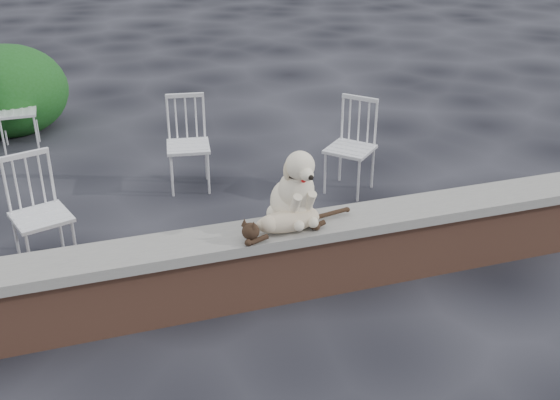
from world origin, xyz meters
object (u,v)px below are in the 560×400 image
object	(u,v)px
cat	(288,220)
chair_d	(350,147)
chair_b	(188,145)
chair_e	(17,110)
chair_a	(41,215)
dog	(292,183)

from	to	relation	value
cat	chair_d	bearing A→B (deg)	45.84
chair_b	chair_e	xyz separation A→B (m)	(-1.65, 1.68, 0.00)
chair_a	cat	bearing A→B (deg)	-48.58
chair_e	chair_a	bearing A→B (deg)	-174.45
cat	chair_b	size ratio (longest dim) A/B	1.14
dog	chair_a	size ratio (longest dim) A/B	0.65
chair_b	chair_d	bearing A→B (deg)	-11.74
chair_e	chair_a	size ratio (longest dim) A/B	1.00
chair_b	chair_a	size ratio (longest dim) A/B	1.00
chair_e	chair_b	bearing A→B (deg)	-134.79
chair_b	chair_a	bearing A→B (deg)	-131.91
cat	chair_e	bearing A→B (deg)	109.14
dog	chair_d	world-z (taller)	dog
dog	chair_b	distance (m)	2.12
cat	chair_b	distance (m)	2.23
dog	cat	world-z (taller)	dog
chair_b	cat	bearing A→B (deg)	-73.14
chair_a	chair_e	bearing A→B (deg)	77.98
chair_d	chair_a	distance (m)	2.97
cat	chair_e	xyz separation A→B (m)	(-1.95, 3.87, -0.20)
cat	chair_e	world-z (taller)	chair_e
chair_d	chair_e	distance (m)	3.87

